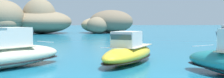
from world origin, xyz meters
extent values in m
ellipsoid|color=#84755B|center=(-26.44, 62.43, 4.47)|extent=(11.26, 12.42, 8.94)
ellipsoid|color=#84755B|center=(-17.28, 68.60, 3.23)|extent=(21.28, 21.61, 6.46)
ellipsoid|color=#84755B|center=(-17.97, 67.42, 4.90)|extent=(12.94, 13.42, 9.79)
ellipsoid|color=#84755B|center=(-26.85, 65.70, 4.39)|extent=(12.38, 10.58, 8.78)
ellipsoid|color=#9E8966|center=(-0.95, 70.82, 2.32)|extent=(13.53, 15.80, 4.64)
ellipsoid|color=#84755B|center=(-1.80, 65.38, 2.32)|extent=(8.57, 8.56, 4.65)
ellipsoid|color=#756651|center=(2.31, 68.49, 3.33)|extent=(13.93, 12.30, 6.66)
ellipsoid|color=#756651|center=(-1.83, 71.84, 2.18)|extent=(6.20, 5.67, 4.37)
ellipsoid|color=#84755B|center=(4.32, 70.87, 3.09)|extent=(8.31, 8.30, 6.19)
ellipsoid|color=beige|center=(-12.32, 7.39, 0.89)|extent=(9.60, 9.74, 1.79)
ellipsoid|color=black|center=(-12.32, 7.39, 0.49)|extent=(9.79, 9.94, 0.21)
cube|color=silver|center=(-11.96, 7.77, 2.42)|extent=(3.64, 3.65, 1.47)
cube|color=#2D4756|center=(-10.91, 8.84, 2.57)|extent=(1.70, 1.66, 0.78)
cylinder|color=silver|center=(-9.46, 10.33, 1.83)|extent=(1.61, 1.57, 0.04)
cylinder|color=silver|center=(2.68, 5.00, 1.84)|extent=(2.03, 0.98, 0.04)
ellipsoid|color=yellow|center=(-2.23, 9.16, 0.79)|extent=(6.99, 9.40, 1.57)
ellipsoid|color=black|center=(-2.23, 9.16, 0.43)|extent=(7.13, 9.59, 0.19)
cube|color=#C6B793|center=(-1.89, 9.76, 1.45)|extent=(4.56, 5.58, 0.06)
cube|color=silver|center=(-2.46, 8.76, 2.13)|extent=(2.97, 3.21, 1.29)
cube|color=#2D4756|center=(-3.11, 7.62, 2.26)|extent=(1.71, 1.14, 0.69)
cylinder|color=silver|center=(-4.02, 6.03, 1.63)|extent=(1.70, 0.99, 0.04)
camera|label=1|loc=(-6.29, -15.71, 3.73)|focal=46.87mm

